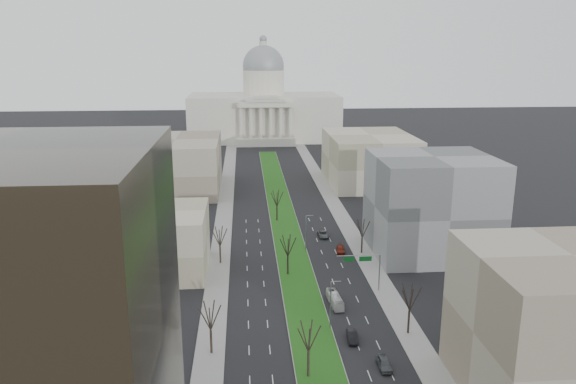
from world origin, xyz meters
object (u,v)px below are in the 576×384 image
car_red (341,250)px  box_van (335,299)px  car_grey_near (384,363)px  car_black (352,336)px  car_grey_far (323,234)px

car_red → box_van: 29.25m
car_grey_near → car_red: bearing=89.1°
car_black → box_van: (-0.78, 14.02, 0.32)m
car_red → box_van: size_ratio=0.62×
box_van → car_grey_far: bearing=80.7°
car_grey_far → car_grey_near: bearing=-91.8°
car_grey_near → box_van: bearing=101.6°
car_black → box_van: box_van is taller
car_grey_near → car_red: size_ratio=0.99×
car_red → car_grey_far: size_ratio=0.88×
car_black → box_van: 14.05m
car_red → car_grey_far: bearing=110.4°
car_grey_near → car_black: (-3.41, 8.89, -0.04)m
car_grey_near → car_black: bearing=112.2°
car_red → car_grey_far: (-2.70, 11.77, 0.06)m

